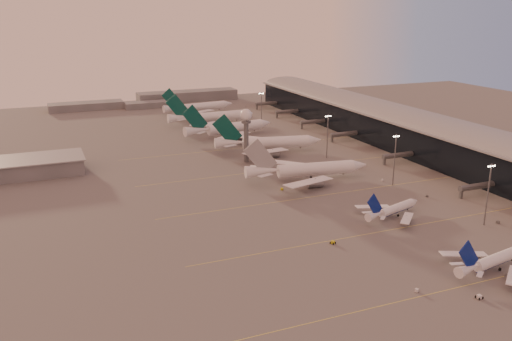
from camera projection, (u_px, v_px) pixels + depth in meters
name	position (u px, v px, depth m)	size (l,w,h in m)	color
ground	(357.00, 249.00, 191.09)	(700.00, 700.00, 0.00)	#565454
taxiway_markings	(347.00, 191.00, 251.60)	(180.00, 185.25, 0.02)	#DDD04E
terminal	(412.00, 131.00, 324.89)	(57.00, 362.00, 23.04)	black
radar_tower	(246.00, 125.00, 293.02)	(6.40, 6.40, 31.10)	#5A5D62
mast_a	(488.00, 192.00, 208.32)	(3.60, 0.56, 25.00)	#5A5D62
mast_b	(395.00, 158.00, 255.88)	(3.60, 0.56, 25.00)	#5A5D62
mast_c	(328.00, 134.00, 302.71)	(3.60, 0.56, 25.00)	#5A5D62
mast_d	(261.00, 108.00, 381.60)	(3.60, 0.56, 25.00)	#5A5D62
distant_horizon	(159.00, 99.00, 478.57)	(165.00, 37.50, 9.00)	slate
narrowbody_near	(493.00, 262.00, 174.98)	(36.01, 28.50, 14.17)	white
narrowbody_mid	(393.00, 211.00, 219.90)	(32.51, 25.54, 13.09)	white
widebody_white	(308.00, 172.00, 267.01)	(63.57, 50.60, 22.44)	white
greentail_a	(269.00, 145.00, 318.77)	(64.38, 51.50, 23.63)	white
greentail_b	(230.00, 130.00, 357.33)	(64.74, 51.93, 23.61)	white
greentail_c	(212.00, 119.00, 393.70)	(65.65, 53.06, 23.86)	white
greentail_d	(199.00, 108.00, 434.98)	(60.87, 48.85, 22.18)	white
gsv_truck_a	(418.00, 288.00, 162.34)	(5.67, 3.97, 2.16)	silver
gsv_tug_near	(479.00, 297.00, 158.46)	(2.62, 4.10, 1.13)	silver
gsv_catering_a	(499.00, 218.00, 213.27)	(6.01, 4.03, 4.53)	#525557
gsv_tug_mid	(333.00, 242.00, 195.24)	(3.62, 4.33, 1.07)	gold
gsv_truck_b	(428.00, 195.00, 243.44)	(5.13, 3.27, 1.95)	#525557
gsv_truck_c	(282.00, 188.00, 252.76)	(5.69, 5.15, 2.29)	gold
gsv_catering_b	(383.00, 177.00, 265.70)	(4.61, 2.55, 3.61)	silver
gsv_tug_far	(293.00, 168.00, 286.39)	(2.97, 4.28, 1.13)	silver
gsv_tug_hangar	(268.00, 142.00, 340.07)	(4.26, 3.82, 1.04)	gold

